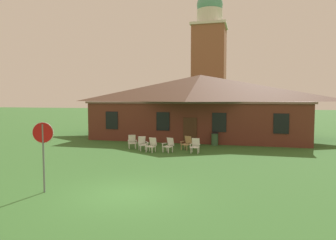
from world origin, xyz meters
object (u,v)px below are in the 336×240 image
(lawn_chair_right_end, at_px, (187,143))
(lawn_chair_far_side, at_px, (195,145))
(lawn_chair_left_end, at_px, (152,145))
(lawn_chair_by_porch, at_px, (132,141))
(lawn_chair_near_door, at_px, (142,143))
(trash_bin, at_px, (215,139))
(lawn_chair_middle, at_px, (169,145))
(stop_sign, at_px, (43,142))

(lawn_chair_right_end, relative_size, lawn_chair_far_side, 1.00)
(lawn_chair_left_end, relative_size, lawn_chair_right_end, 1.00)
(lawn_chair_by_porch, xyz_separation_m, lawn_chair_near_door, (1.03, -0.66, 0.00))
(lawn_chair_left_end, bearing_deg, trash_bin, 46.97)
(lawn_chair_far_side, xyz_separation_m, trash_bin, (0.90, 3.65, -0.00))
(lawn_chair_far_side, bearing_deg, lawn_chair_right_end, 126.43)
(lawn_chair_right_end, distance_m, trash_bin, 3.08)
(lawn_chair_left_end, height_order, lawn_chair_far_side, same)
(lawn_chair_near_door, xyz_separation_m, lawn_chair_middle, (1.96, -0.24, 0.00))
(lawn_chair_right_end, bearing_deg, trash_bin, 56.92)
(trash_bin, bearing_deg, lawn_chair_middle, -124.87)
(lawn_chair_middle, bearing_deg, lawn_chair_near_door, 172.96)
(stop_sign, xyz_separation_m, lawn_chair_right_end, (3.35, 11.08, -1.42))
(lawn_chair_middle, height_order, trash_bin, trash_bin)
(lawn_chair_far_side, bearing_deg, lawn_chair_by_porch, 171.52)
(stop_sign, bearing_deg, trash_bin, 69.78)
(lawn_chair_far_side, bearing_deg, trash_bin, 76.19)
(lawn_chair_by_porch, distance_m, lawn_chair_far_side, 4.82)
(lawn_chair_by_porch, distance_m, lawn_chair_middle, 3.13)
(lawn_chair_by_porch, height_order, lawn_chair_left_end, same)
(lawn_chair_by_porch, distance_m, lawn_chair_left_end, 2.18)
(stop_sign, relative_size, lawn_chair_far_side, 2.82)
(lawn_chair_near_door, bearing_deg, lawn_chair_right_end, 18.90)
(lawn_chair_middle, bearing_deg, stop_sign, -103.50)
(lawn_chair_far_side, bearing_deg, lawn_chair_middle, -173.93)
(lawn_chair_middle, bearing_deg, lawn_chair_far_side, 6.07)
(lawn_chair_by_porch, bearing_deg, lawn_chair_left_end, -31.47)
(lawn_chair_by_porch, xyz_separation_m, lawn_chair_left_end, (1.86, -1.14, 0.00))
(lawn_chair_middle, relative_size, lawn_chair_right_end, 1.00)
(lawn_chair_left_end, xyz_separation_m, lawn_chair_middle, (1.13, 0.24, 0.00))
(lawn_chair_by_porch, height_order, trash_bin, trash_bin)
(stop_sign, bearing_deg, lawn_chair_middle, 76.50)
(lawn_chair_near_door, height_order, lawn_chair_right_end, same)
(lawn_chair_left_end, bearing_deg, lawn_chair_right_end, 35.13)
(lawn_chair_far_side, height_order, trash_bin, trash_bin)
(stop_sign, relative_size, lawn_chair_left_end, 2.82)
(lawn_chair_right_end, bearing_deg, lawn_chair_far_side, -53.57)
(lawn_chair_right_end, xyz_separation_m, lawn_chair_far_side, (0.79, -1.06, 0.00))
(lawn_chair_middle, distance_m, trash_bin, 4.67)
(lawn_chair_near_door, relative_size, lawn_chair_right_end, 1.00)
(stop_sign, bearing_deg, lawn_chair_by_porch, 93.40)
(lawn_chair_middle, distance_m, lawn_chair_right_end, 1.60)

